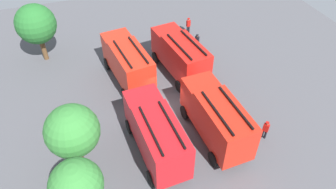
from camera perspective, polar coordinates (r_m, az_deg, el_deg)
The scene contains 15 objects.
ground_plane at distance 26.08m, azimuth 0.00°, elevation -2.29°, with size 46.77×46.77×0.00m, color #4C4C51.
fire_truck_0 at distance 22.58m, azimuth 8.80°, elevation -3.99°, with size 7.31×3.05×3.88m.
fire_truck_1 at distance 28.29m, azimuth 2.19°, elevation 7.37°, with size 7.47×3.55×3.88m.
fire_truck_2 at distance 21.30m, azimuth -2.25°, elevation -6.97°, with size 7.33×3.09×3.88m.
fire_truck_3 at distance 27.62m, azimuth -7.45°, elevation 6.05°, with size 7.45×3.50×3.88m.
firefighter_0 at distance 35.22m, azimuth 3.75°, elevation 12.64°, with size 0.32×0.46×1.77m.
firefighter_1 at distance 32.64m, azimuth 5.33°, elevation 9.78°, with size 0.47×0.47×1.63m.
firefighter_2 at distance 24.24m, azimuth 17.46°, elevation -6.09°, with size 0.48×0.45×1.64m.
firefighter_3 at distance 33.57m, azimuth -0.93°, elevation 10.91°, with size 0.48×0.42×1.60m.
tree_0 at distance 18.39m, azimuth -16.46°, elevation -15.66°, with size 3.03×3.03×4.70m.
tree_1 at distance 20.31m, azimuth -17.13°, elevation -6.45°, with size 3.47×3.47×5.37m.
tree_2 at distance 31.80m, azimuth -23.08°, elevation 11.77°, with size 3.71×3.71×5.75m.
traffic_cone_0 at distance 25.92m, azimuth -2.57°, elevation -1.59°, with size 0.51×0.51×0.72m, color #F2600C.
traffic_cone_1 at distance 23.69m, azimuth 14.73°, elevation -9.04°, with size 0.43×0.43×0.61m, color #F2600C.
traffic_cone_2 at distance 29.53m, azimuth 6.74°, elevation 4.48°, with size 0.51×0.51×0.73m, color #F2600C.
Camera 1 is at (-17.68, 6.03, 18.21)m, focal length 33.23 mm.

